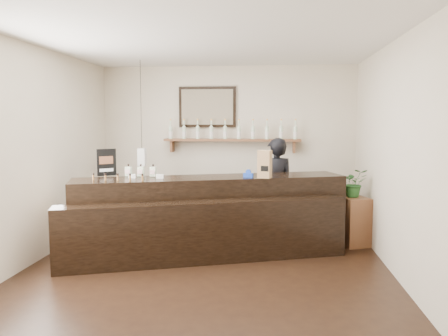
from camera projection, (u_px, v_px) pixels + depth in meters
name	position (u px, v px, depth m)	size (l,w,h in m)	color
ground	(207.00, 267.00, 5.49)	(5.00, 5.00, 0.00)	black
room_shell	(207.00, 131.00, 5.31)	(5.00, 5.00, 5.00)	beige
back_wall_decor	(217.00, 125.00, 7.67)	(2.66, 0.96, 1.69)	brown
counter	(209.00, 219.00, 6.00)	(3.79, 2.18, 1.23)	black
promo_sign	(107.00, 162.00, 6.20)	(0.23, 0.18, 0.38)	black
paper_bag	(265.00, 164.00, 5.95)	(0.20, 0.17, 0.38)	#9F784C
tape_dispenser	(248.00, 174.00, 6.02)	(0.14, 0.08, 0.11)	#1A40BB
side_cabinet	(353.00, 221.00, 6.47)	(0.50, 0.58, 0.72)	brown
potted_plant	(354.00, 183.00, 6.41)	(0.38, 0.33, 0.42)	#245B24
shopkeeper	(276.00, 181.00, 6.84)	(0.65, 0.43, 1.78)	black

